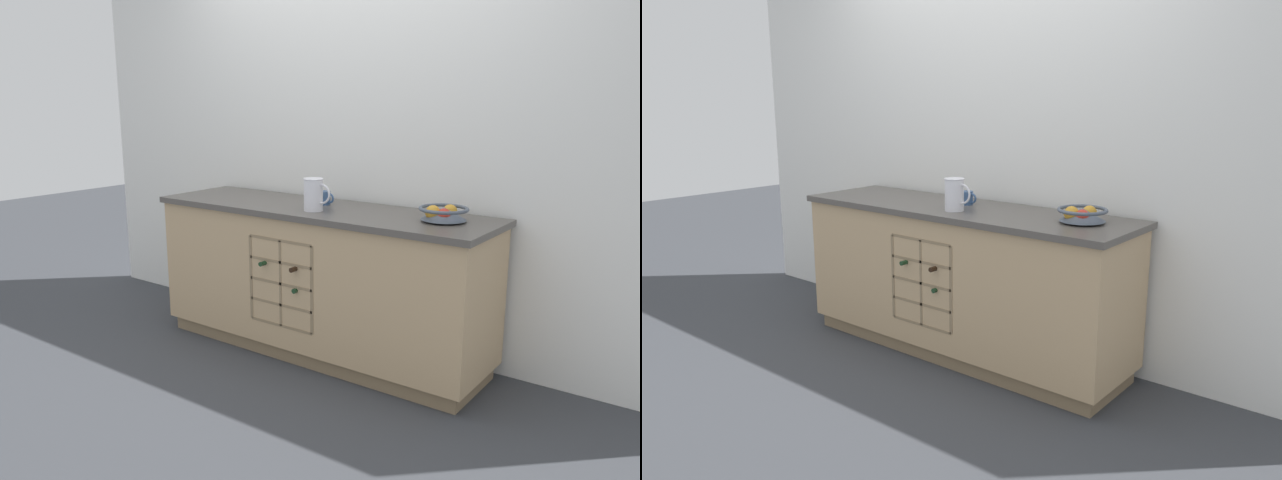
{
  "view_description": "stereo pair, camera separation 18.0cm",
  "coord_description": "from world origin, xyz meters",
  "views": [
    {
      "loc": [
        2.08,
        -2.85,
        1.51
      ],
      "look_at": [
        0.0,
        0.0,
        0.69
      ],
      "focal_mm": 35.0,
      "sensor_mm": 36.0,
      "label": 1
    },
    {
      "loc": [
        2.22,
        -2.74,
        1.51
      ],
      "look_at": [
        0.0,
        0.0,
        0.69
      ],
      "focal_mm": 35.0,
      "sensor_mm": 36.0,
      "label": 2
    }
  ],
  "objects": [
    {
      "name": "back_wall",
      "position": [
        0.0,
        0.35,
        1.27
      ],
      "size": [
        4.44,
        0.06,
        2.55
      ],
      "primitive_type": "cube",
      "color": "white",
      "rests_on": "ground_plane"
    },
    {
      "name": "ground_plane",
      "position": [
        0.0,
        0.0,
        0.0
      ],
      "size": [
        14.0,
        14.0,
        0.0
      ],
      "primitive_type": "plane",
      "color": "#383A3F"
    },
    {
      "name": "kitchen_island",
      "position": [
        -0.0,
        -0.0,
        0.45
      ],
      "size": [
        2.08,
        0.62,
        0.88
      ],
      "color": "#8B7354",
      "rests_on": "ground_plane"
    },
    {
      "name": "white_pitcher",
      "position": [
        0.04,
        -0.12,
        0.98
      ],
      "size": [
        0.17,
        0.11,
        0.18
      ],
      "color": "white",
      "rests_on": "kitchen_island"
    },
    {
      "name": "ceramic_mug",
      "position": [
        -0.03,
        0.08,
        0.92
      ],
      "size": [
        0.11,
        0.08,
        0.08
      ],
      "color": "#385684",
      "rests_on": "kitchen_island"
    },
    {
      "name": "fruit_bowl",
      "position": [
        0.75,
        0.03,
        0.93
      ],
      "size": [
        0.25,
        0.25,
        0.09
      ],
      "color": "#4C5666",
      "rests_on": "kitchen_island"
    }
  ]
}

